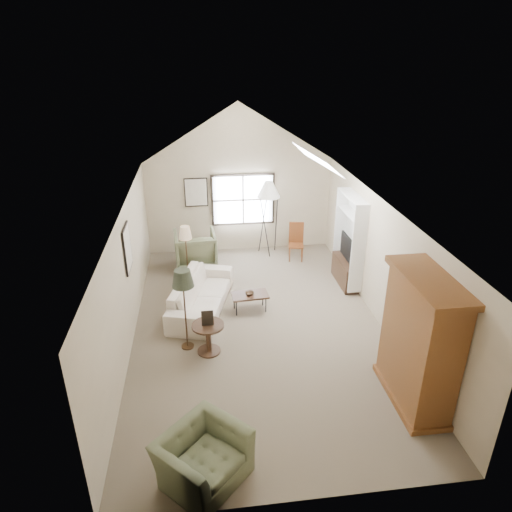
{
  "coord_description": "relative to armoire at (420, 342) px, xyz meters",
  "views": [
    {
      "loc": [
        -1.05,
        -7.84,
        5.22
      ],
      "look_at": [
        0.0,
        0.4,
        1.4
      ],
      "focal_mm": 32.0,
      "sensor_mm": 36.0,
      "label": 1
    }
  ],
  "objects": [
    {
      "name": "armchair_far",
      "position": [
        -3.42,
        5.36,
        -0.62
      ],
      "size": [
        1.1,
        1.13,
        0.96
      ],
      "primitive_type": "imported",
      "rotation": [
        0.0,
        0.0,
        3.22
      ],
      "color": "#6D714F",
      "rests_on": "ground"
    },
    {
      "name": "media_console",
      "position": [
        0.14,
        4.0,
        -0.8
      ],
      "size": [
        0.34,
        1.18,
        0.6
      ],
      "primitive_type": "cube",
      "color": "#382316",
      "rests_on": "ground"
    },
    {
      "name": "tan_lamp",
      "position": [
        -3.62,
        4.46,
        -0.35
      ],
      "size": [
        0.37,
        0.37,
        1.5
      ],
      "primitive_type": null,
      "rotation": [
        0.0,
        0.0,
        -0.27
      ],
      "color": "tan",
      "rests_on": "ground"
    },
    {
      "name": "skylight",
      "position": [
        -0.88,
        3.3,
        2.12
      ],
      "size": [
        0.8,
        1.2,
        0.52
      ],
      "primitive_type": null,
      "color": "white",
      "rests_on": "room_shell"
    },
    {
      "name": "armoire",
      "position": [
        0.0,
        0.0,
        0.0
      ],
      "size": [
        0.6,
        1.5,
        2.2
      ],
      "primitive_type": "cube",
      "color": "brown",
      "rests_on": "ground"
    },
    {
      "name": "dark_lamp",
      "position": [
        -3.62,
        1.86,
        -0.26
      ],
      "size": [
        0.49,
        0.49,
        1.67
      ],
      "primitive_type": null,
      "rotation": [
        0.0,
        0.0,
        -0.27
      ],
      "color": "#252A1D",
      "rests_on": "ground"
    },
    {
      "name": "tv_alcove",
      "position": [
        0.16,
        4.0,
        0.05
      ],
      "size": [
        0.32,
        1.3,
        2.1
      ],
      "primitive_type": "cube",
      "color": "white",
      "rests_on": "ground"
    },
    {
      "name": "side_table",
      "position": [
        -3.22,
        1.66,
        -0.8
      ],
      "size": [
        0.74,
        0.74,
        0.6
      ],
      "primitive_type": "cylinder",
      "rotation": [
        0.0,
        0.0,
        -0.27
      ],
      "color": "#3B2418",
      "rests_on": "ground"
    },
    {
      "name": "sofa",
      "position": [
        -3.32,
        3.26,
        -0.75
      ],
      "size": [
        1.54,
        2.56,
        0.7
      ],
      "primitive_type": "imported",
      "rotation": [
        0.0,
        0.0,
        1.3
      ],
      "color": "#EEE2CE",
      "rests_on": "ground"
    },
    {
      "name": "armchair_near",
      "position": [
        -3.37,
        -1.09,
        -0.75
      ],
      "size": [
        1.42,
        1.43,
        0.7
      ],
      "primitive_type": "imported",
      "rotation": [
        0.0,
        0.0,
        0.79
      ],
      "color": "#616748",
      "rests_on": "ground"
    },
    {
      "name": "tripod_lamp",
      "position": [
        -1.44,
        5.98,
        -0.07
      ],
      "size": [
        0.76,
        0.76,
        2.07
      ],
      "primitive_type": null,
      "rotation": [
        0.0,
        0.0,
        0.32
      ],
      "color": "silver",
      "rests_on": "ground"
    },
    {
      "name": "window",
      "position": [
        -2.08,
        6.36,
        0.35
      ],
      "size": [
        1.72,
        0.08,
        1.42
      ],
      "primitive_type": "cube",
      "color": "black",
      "rests_on": "room_shell"
    },
    {
      "name": "side_chair",
      "position": [
        -0.76,
        5.48,
        -0.6
      ],
      "size": [
        0.46,
        0.46,
        1.0
      ],
      "primitive_type": "cube",
      "rotation": [
        0.0,
        0.0,
        -0.19
      ],
      "color": "brown",
      "rests_on": "ground"
    },
    {
      "name": "wall_art",
      "position": [
        -4.06,
        4.34,
        0.63
      ],
      "size": [
        1.97,
        3.71,
        0.88
      ],
      "color": "black",
      "rests_on": "room_shell"
    },
    {
      "name": "tv_panel",
      "position": [
        0.14,
        4.0,
        -0.18
      ],
      "size": [
        0.05,
        0.9,
        0.55
      ],
      "primitive_type": "cube",
      "color": "black",
      "rests_on": "media_console"
    },
    {
      "name": "room_shell",
      "position": [
        -2.18,
        2.4,
        2.11
      ],
      "size": [
        5.01,
        8.01,
        4.0
      ],
      "color": "#716150",
      "rests_on": "ground"
    },
    {
      "name": "bowl",
      "position": [
        -2.28,
        3.03,
        -0.68
      ],
      "size": [
        0.2,
        0.2,
        0.05
      ],
      "primitive_type": "imported",
      "rotation": [
        0.0,
        0.0,
        0.08
      ],
      "color": "#372716",
      "rests_on": "coffee_table"
    },
    {
      "name": "coffee_table",
      "position": [
        -2.28,
        3.03,
        -0.9
      ],
      "size": [
        0.81,
        0.5,
        0.4
      ],
      "primitive_type": "cube",
      "rotation": [
        0.0,
        0.0,
        0.08
      ],
      "color": "#3E2519",
      "rests_on": "ground"
    }
  ]
}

